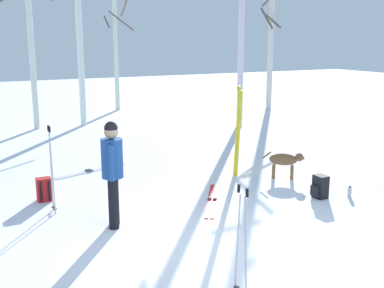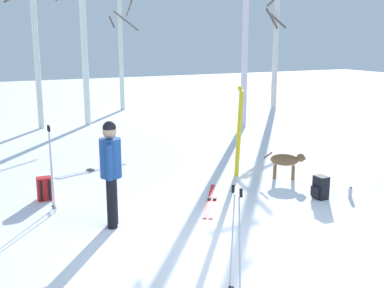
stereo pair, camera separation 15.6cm
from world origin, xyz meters
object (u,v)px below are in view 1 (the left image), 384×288
person_1 (112,167)px  birch_tree_3 (78,16)px  dog (285,160)px  birch_tree_2 (30,17)px  backpack_0 (320,187)px  ski_poles_1 (51,167)px  ski_pair_lying_0 (212,200)px  ski_pair_lying_1 (91,171)px  ski_poles_0 (242,238)px  backpack_2 (44,190)px  birch_tree_6 (271,34)px  water_bottle_1 (350,191)px  birch_tree_4 (116,36)px  birch_tree_5 (242,21)px  ski_pair_planted_1 (238,132)px

person_1 → birch_tree_3: bearing=78.7°
dog → birch_tree_2: bearing=114.7°
person_1 → backpack_0: (3.91, -0.41, -0.77)m
person_1 → birch_tree_3: (1.83, 9.19, 2.69)m
birch_tree_2 → birch_tree_3: 1.54m
ski_poles_1 → ski_pair_lying_0: bearing=-14.5°
ski_pair_lying_1 → ski_poles_1: ski_poles_1 is taller
ski_pair_lying_0 → dog: bearing=15.3°
ski_poles_0 → backpack_2: bearing=107.9°
ski_pair_lying_1 → birch_tree_6: birch_tree_6 is taller
ski_pair_lying_0 → birch_tree_6: (7.83, 9.16, 3.09)m
ski_pair_lying_1 → ski_poles_0: (0.16, -6.07, 0.72)m
birch_tree_3 → water_bottle_1: bearing=-75.0°
person_1 → dog: size_ratio=2.36×
backpack_0 → birch_tree_4: size_ratio=0.08×
water_bottle_1 → backpack_0: bearing=160.1°
ski_poles_0 → birch_tree_6: birch_tree_6 is taller
birch_tree_2 → birch_tree_6: 9.57m
ski_pair_lying_1 → birch_tree_5: birch_tree_5 is taller
birch_tree_6 → ski_pair_lying_1: bearing=-146.5°
ski_poles_0 → backpack_0: (3.24, 2.31, -0.51)m
dog → ski_pair_planted_1: ski_pair_planted_1 is taller
water_bottle_1 → birch_tree_3: (-2.63, 9.80, 3.57)m
ski_pair_lying_1 → ski_poles_1: (-1.25, -2.27, 0.80)m
ski_pair_lying_1 → birch_tree_3: (1.32, 5.84, 3.66)m
person_1 → ski_pair_planted_1: bearing=24.9°
birch_tree_5 → dog: bearing=-113.2°
birch_tree_3 → ski_pair_lying_0: bearing=-88.8°
person_1 → ski_pair_planted_1: 3.60m
backpack_2 → birch_tree_5: birch_tree_5 is taller
ski_poles_0 → ski_poles_1: ski_poles_1 is taller
birch_tree_3 → birch_tree_6: 8.05m
dog → water_bottle_1: 1.62m
birch_tree_3 → birch_tree_4: (2.19, 2.90, -0.64)m
ski_pair_lying_0 → birch_tree_3: size_ratio=0.23×
person_1 → backpack_0: person_1 is taller
dog → ski_pair_lying_1: dog is taller
birch_tree_4 → ski_pair_planted_1: bearing=-94.1°
ski_pair_planted_1 → birch_tree_6: (6.58, 8.02, 2.12)m
backpack_2 → birch_tree_2: (1.08, 7.49, 3.39)m
backpack_2 → ski_pair_lying_0: bearing=-26.6°
backpack_0 → birch_tree_3: (-2.08, 9.60, 3.46)m
dog → ski_poles_1: 4.89m
backpack_0 → birch_tree_2: (-3.61, 9.68, 3.39)m
ski_poles_1 → birch_tree_2: birch_tree_2 is taller
dog → ski_pair_lying_0: dog is taller
backpack_2 → birch_tree_6: (10.63, 7.76, 2.89)m
backpack_0 → birch_tree_6: birch_tree_6 is taller
birch_tree_2 → birch_tree_3: size_ratio=0.95×
ski_poles_1 → birch_tree_5: 9.54m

